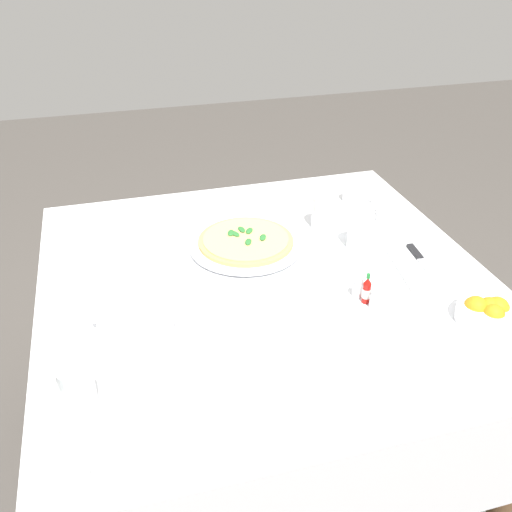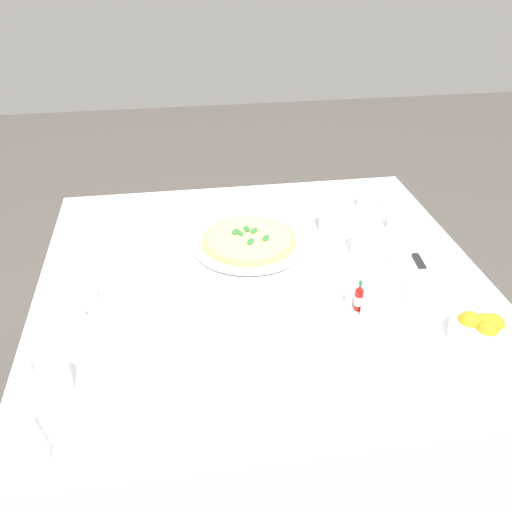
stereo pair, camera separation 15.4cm
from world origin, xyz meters
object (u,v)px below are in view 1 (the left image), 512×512
water_glass_far_left (324,213)px  dinner_knife (422,262)px  water_glass_near_right (78,393)px  pizza_plate (246,244)px  coffee_cup_center_back (355,195)px  salt_shaker (375,299)px  hot_sauce_bottle (367,291)px  citrus_bowl (489,312)px  menu_card (74,454)px  pepper_shaker (358,288)px  coffee_cup_left_edge (88,309)px  water_glass_far_right (360,233)px  napkin_folded (421,265)px  pizza (246,240)px  coffee_cup_back_corner (192,325)px  coffee_cup_right_edge (389,214)px

water_glass_far_left → dinner_knife: (0.29, 0.17, -0.02)m
water_glass_near_right → dinner_knife: size_ratio=0.57×
pizza_plate → coffee_cup_center_back: bearing=114.0°
pizza_plate → dinner_knife: (0.24, 0.43, 0.01)m
salt_shaker → hot_sauce_bottle: bearing=-160.3°
water_glass_near_right → hot_sauce_bottle: bearing=104.8°
citrus_bowl → menu_card: (0.16, -0.93, 0.00)m
pizza_plate → pepper_shaker: (0.31, 0.21, 0.01)m
coffee_cup_left_edge → coffee_cup_center_back: bearing=115.2°
salt_shaker → menu_card: (0.28, -0.70, 0.00)m
coffee_cup_left_edge → water_glass_far_right: size_ratio=1.24×
napkin_folded → salt_shaker: 0.24m
pizza_plate → salt_shaker: bearing=32.3°
pizza_plate → pizza: size_ratio=1.19×
coffee_cup_back_corner → menu_card: 0.40m
coffee_cup_left_edge → water_glass_near_right: 0.30m
coffee_cup_left_edge → citrus_bowl: size_ratio=0.88×
coffee_cup_center_back → napkin_folded: size_ratio=0.55×
pizza → coffee_cup_center_back: 0.46m
salt_shaker → dinner_knife: bearing=122.0°
napkin_folded → coffee_cup_right_edge: bearing=-178.9°
coffee_cup_center_back → menu_card: bearing=-47.1°
coffee_cup_right_edge → coffee_cup_center_back: 0.17m
coffee_cup_left_edge → napkin_folded: size_ratio=0.56×
water_glass_far_right → pepper_shaker: water_glass_far_right is taller
coffee_cup_back_corner → menu_card: (0.30, -0.26, 0.00)m
coffee_cup_right_edge → hot_sauce_bottle: (0.36, -0.24, 0.00)m
napkin_folded → coffee_cup_center_back: bearing=-170.2°
pizza → salt_shaker: salt_shaker is taller
pizza_plate → hot_sauce_bottle: hot_sauce_bottle is taller
coffee_cup_back_corner → napkin_folded: (-0.11, 0.64, -0.02)m
hot_sauce_bottle → pizza_plate: bearing=-146.8°
coffee_cup_center_back → salt_shaker: coffee_cup_center_back is taller
salt_shaker → pizza_plate: bearing=-147.7°
coffee_cup_left_edge → menu_card: (0.42, -0.03, 0.00)m
dinner_knife → menu_card: bearing=-60.2°
citrus_bowl → menu_card: 0.95m
citrus_bowl → pizza: bearing=-136.4°
hot_sauce_bottle → water_glass_near_right: bearing=-75.2°
coffee_cup_left_edge → coffee_cup_right_edge: bearing=105.2°
coffee_cup_center_back → water_glass_far_left: water_glass_far_left is taller
napkin_folded → pepper_shaker: (0.07, -0.22, 0.02)m
hot_sauce_bottle → pepper_shaker: bearing=-160.3°
dinner_knife → pizza: bearing=-113.4°
coffee_cup_center_back → water_glass_near_right: water_glass_near_right is taller
water_glass_far_right → menu_card: size_ratio=1.32×
pizza → water_glass_near_right: (0.51, -0.46, 0.02)m
coffee_cup_back_corner → dinner_knife: coffee_cup_back_corner is taller
dinner_knife → citrus_bowl: 0.25m
hot_sauce_bottle → napkin_folded: bearing=115.4°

